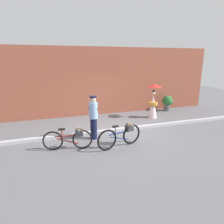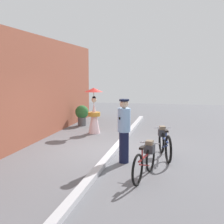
# 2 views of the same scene
# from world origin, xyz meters

# --- Properties ---
(ground_plane) EXTENTS (30.00, 30.00, 0.00)m
(ground_plane) POSITION_xyz_m (0.00, 0.00, 0.00)
(ground_plane) COLOR slate
(building_wall) EXTENTS (14.00, 0.40, 3.73)m
(building_wall) POSITION_xyz_m (0.00, 3.14, 1.87)
(building_wall) COLOR brown
(building_wall) RESTS_ON ground_plane
(sidewalk_curb) EXTENTS (14.00, 0.20, 0.12)m
(sidewalk_curb) POSITION_xyz_m (0.00, 0.00, 0.06)
(sidewalk_curb) COLOR #B2B2B7
(sidewalk_curb) RESTS_ON ground_plane
(bicycle_near_officer) EXTENTS (1.69, 0.50, 0.80)m
(bicycle_near_officer) POSITION_xyz_m (-2.14, -1.17, 0.42)
(bicycle_near_officer) COLOR black
(bicycle_near_officer) RESTS_ON ground_plane
(bicycle_far_side) EXTENTS (1.77, 0.56, 0.84)m
(bicycle_far_side) POSITION_xyz_m (-0.37, -1.52, 0.44)
(bicycle_far_side) COLOR black
(bicycle_far_side) RESTS_ON ground_plane
(person_officer) EXTENTS (0.35, 0.34, 1.72)m
(person_officer) POSITION_xyz_m (-1.14, -0.48, 0.92)
(person_officer) COLOR #141938
(person_officer) RESTS_ON ground_plane
(person_with_parasol) EXTENTS (0.72, 0.72, 1.83)m
(person_with_parasol) POSITION_xyz_m (2.57, 1.39, 0.88)
(person_with_parasol) COLOR silver
(person_with_parasol) RESTS_ON ground_plane
(potted_plant_by_door) EXTENTS (0.63, 0.62, 0.94)m
(potted_plant_by_door) POSITION_xyz_m (4.18, 2.42, 0.55)
(potted_plant_by_door) COLOR #59595B
(potted_plant_by_door) RESTS_ON ground_plane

